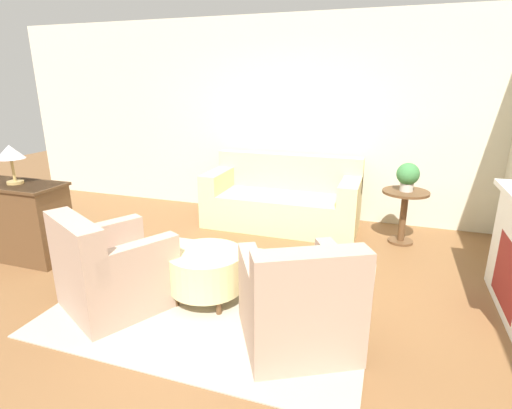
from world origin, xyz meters
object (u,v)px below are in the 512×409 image
object	(u,v)px
ottoman_table	(206,270)
dresser	(22,220)
side_table	(404,208)
couch	(282,201)
potted_plant_on_side_table	(408,175)
table_lamp	(10,154)
armchair_left	(111,272)
armchair_right	(299,305)

from	to	relation	value
ottoman_table	dresser	distance (m)	2.34
side_table	couch	bearing A→B (deg)	174.37
ottoman_table	potted_plant_on_side_table	world-z (taller)	potted_plant_on_side_table
couch	table_lamp	distance (m)	3.27
ottoman_table	side_table	world-z (taller)	side_table
side_table	potted_plant_on_side_table	size ratio (longest dim) A/B	1.94
ottoman_table	potted_plant_on_side_table	size ratio (longest dim) A/B	2.01
couch	armchair_left	xyz separation A→B (m)	(-0.86, -2.54, -0.00)
ottoman_table	side_table	size ratio (longest dim) A/B	1.03
ottoman_table	dresser	bearing A→B (deg)	175.87
couch	side_table	world-z (taller)	couch
couch	armchair_right	size ratio (longest dim) A/B	1.88
table_lamp	ottoman_table	bearing A→B (deg)	-4.13
armchair_left	potted_plant_on_side_table	world-z (taller)	potted_plant_on_side_table
side_table	table_lamp	size ratio (longest dim) A/B	1.59
potted_plant_on_side_table	side_table	bearing A→B (deg)	180.00
table_lamp	armchair_right	bearing A→B (deg)	-9.59
couch	armchair_left	world-z (taller)	couch
armchair_right	potted_plant_on_side_table	xyz separation A→B (m)	(0.76, 2.39, 0.51)
armchair_left	side_table	distance (m)	3.41
side_table	potted_plant_on_side_table	distance (m)	0.40
dresser	table_lamp	xyz separation A→B (m)	(0.00, -0.00, 0.74)
armchair_right	dresser	world-z (taller)	armchair_right
armchair_right	side_table	size ratio (longest dim) A/B	1.66
couch	dresser	xyz separation A→B (m)	(-2.45, -1.99, 0.11)
armchair_right	table_lamp	size ratio (longest dim) A/B	2.64
armchair_right	armchair_left	bearing A→B (deg)	180.00
armchair_left	ottoman_table	world-z (taller)	armchair_left
armchair_left	armchair_right	size ratio (longest dim) A/B	1.00
armchair_left	ottoman_table	bearing A→B (deg)	27.75
couch	side_table	xyz separation A→B (m)	(1.57, -0.15, 0.11)
ottoman_table	table_lamp	xyz separation A→B (m)	(-2.32, 0.17, 0.89)
armchair_left	armchair_right	world-z (taller)	same
armchair_left	dresser	world-z (taller)	armchair_left
armchair_left	side_table	xyz separation A→B (m)	(2.43, 2.39, 0.11)
armchair_right	ottoman_table	world-z (taller)	armchair_right
side_table	potted_plant_on_side_table	world-z (taller)	potted_plant_on_side_table
ottoman_table	dresser	size ratio (longest dim) A/B	0.66
ottoman_table	table_lamp	size ratio (longest dim) A/B	1.65
dresser	potted_plant_on_side_table	distance (m)	4.44
ottoman_table	side_table	distance (m)	2.63
side_table	table_lamp	bearing A→B (deg)	-155.49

